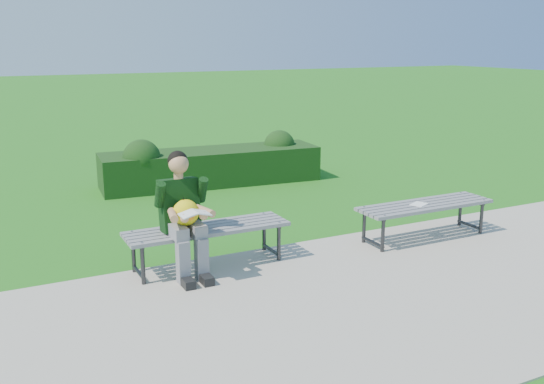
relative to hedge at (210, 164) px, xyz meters
name	(u,v)px	position (x,y,z in m)	size (l,w,h in m)	color
ground	(276,248)	(-0.51, -3.51, -0.34)	(80.00, 80.00, 0.00)	#1E6A18
walkway	(358,301)	(-0.51, -5.26, -0.33)	(30.00, 3.50, 0.02)	beige
hedge	(210,164)	(0.00, 0.00, 0.00)	(3.84, 1.26, 0.88)	#10410F
bench_left	(208,232)	(-1.47, -3.76, 0.07)	(1.80, 0.50, 0.46)	slate
bench_right	(425,208)	(1.31, -4.06, 0.07)	(1.80, 0.50, 0.46)	slate
seated_boy	(183,211)	(-1.77, -3.86, 0.37)	(0.56, 0.76, 1.31)	gray
paper_sheet	(419,204)	(1.21, -4.06, 0.13)	(0.27, 0.24, 0.01)	white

